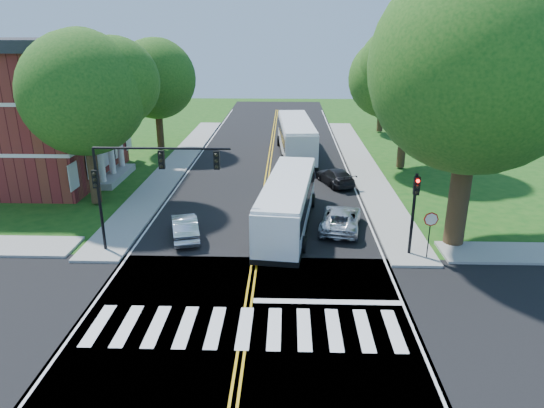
{
  "coord_description": "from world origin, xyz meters",
  "views": [
    {
      "loc": [
        1.65,
        -17.2,
        11.33
      ],
      "look_at": [
        0.84,
        7.72,
        2.4
      ],
      "focal_mm": 32.0,
      "sensor_mm": 36.0,
      "label": 1
    }
  ],
  "objects_px": {
    "signal_nw": "(141,175)",
    "bus_follow": "(296,137)",
    "bus_lead": "(288,202)",
    "suv": "(341,219)",
    "hatchback": "(185,227)",
    "dark_sedan": "(335,177)",
    "signal_ne": "(414,204)"
  },
  "relations": [
    {
      "from": "dark_sedan",
      "to": "signal_nw",
      "type": "bearing_deg",
      "value": 28.99
    },
    {
      "from": "hatchback",
      "to": "signal_ne",
      "type": "bearing_deg",
      "value": 155.8
    },
    {
      "from": "signal_ne",
      "to": "bus_lead",
      "type": "relative_size",
      "value": 0.37
    },
    {
      "from": "bus_lead",
      "to": "dark_sedan",
      "type": "xyz_separation_m",
      "value": [
        3.7,
        8.78,
        -0.94
      ]
    },
    {
      "from": "signal_nw",
      "to": "bus_lead",
      "type": "distance_m",
      "value": 8.94
    },
    {
      "from": "signal_nw",
      "to": "bus_follow",
      "type": "distance_m",
      "value": 23.68
    },
    {
      "from": "bus_follow",
      "to": "dark_sedan",
      "type": "height_order",
      "value": "bus_follow"
    },
    {
      "from": "signal_nw",
      "to": "suv",
      "type": "relative_size",
      "value": 1.48
    },
    {
      "from": "hatchback",
      "to": "dark_sedan",
      "type": "relative_size",
      "value": 0.92
    },
    {
      "from": "dark_sedan",
      "to": "hatchback",
      "type": "bearing_deg",
      "value": 28.59
    },
    {
      "from": "signal_ne",
      "to": "bus_follow",
      "type": "xyz_separation_m",
      "value": [
        -5.76,
        22.02,
        -1.17
      ]
    },
    {
      "from": "bus_lead",
      "to": "bus_follow",
      "type": "xyz_separation_m",
      "value": [
        0.74,
        18.13,
        0.2
      ]
    },
    {
      "from": "signal_nw",
      "to": "bus_follow",
      "type": "xyz_separation_m",
      "value": [
        8.3,
        22.03,
        -2.58
      ]
    },
    {
      "from": "bus_lead",
      "to": "suv",
      "type": "bearing_deg",
      "value": -178.49
    },
    {
      "from": "signal_nw",
      "to": "bus_lead",
      "type": "bearing_deg",
      "value": 27.28
    },
    {
      "from": "bus_lead",
      "to": "hatchback",
      "type": "xyz_separation_m",
      "value": [
        -5.91,
        -1.9,
        -0.92
      ]
    },
    {
      "from": "suv",
      "to": "dark_sedan",
      "type": "distance_m",
      "value": 9.08
    },
    {
      "from": "hatchback",
      "to": "bus_follow",
      "type": "bearing_deg",
      "value": -123.47
    },
    {
      "from": "suv",
      "to": "signal_ne",
      "type": "bearing_deg",
      "value": 142.94
    },
    {
      "from": "signal_ne",
      "to": "dark_sedan",
      "type": "height_order",
      "value": "signal_ne"
    },
    {
      "from": "signal_nw",
      "to": "bus_follow",
      "type": "bearing_deg",
      "value": 69.36
    },
    {
      "from": "bus_follow",
      "to": "hatchback",
      "type": "xyz_separation_m",
      "value": [
        -6.65,
        -20.03,
        -1.12
      ]
    },
    {
      "from": "suv",
      "to": "dark_sedan",
      "type": "relative_size",
      "value": 1.1
    },
    {
      "from": "bus_lead",
      "to": "bus_follow",
      "type": "height_order",
      "value": "bus_follow"
    },
    {
      "from": "bus_follow",
      "to": "dark_sedan",
      "type": "relative_size",
      "value": 3.0
    },
    {
      "from": "bus_follow",
      "to": "suv",
      "type": "xyz_separation_m",
      "value": [
        2.46,
        -18.42,
        -1.11
      ]
    },
    {
      "from": "bus_lead",
      "to": "dark_sedan",
      "type": "distance_m",
      "value": 9.57
    },
    {
      "from": "signal_ne",
      "to": "bus_follow",
      "type": "bearing_deg",
      "value": 104.66
    },
    {
      "from": "signal_ne",
      "to": "hatchback",
      "type": "xyz_separation_m",
      "value": [
        -12.41,
        1.99,
        -2.29
      ]
    },
    {
      "from": "signal_ne",
      "to": "hatchback",
      "type": "height_order",
      "value": "signal_ne"
    },
    {
      "from": "signal_nw",
      "to": "suv",
      "type": "height_order",
      "value": "signal_nw"
    },
    {
      "from": "signal_nw",
      "to": "bus_follow",
      "type": "height_order",
      "value": "signal_nw"
    }
  ]
}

